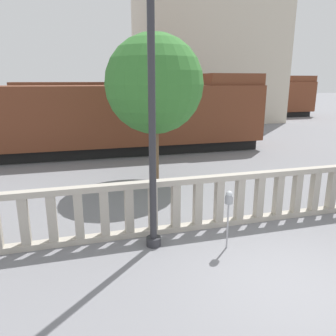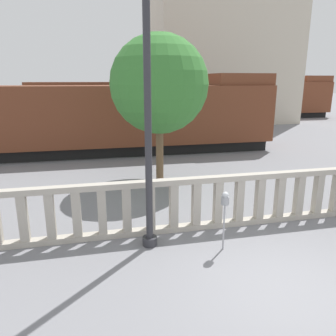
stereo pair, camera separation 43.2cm
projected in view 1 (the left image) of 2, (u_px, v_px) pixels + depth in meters
name	position (u px, v px, depth m)	size (l,w,h in m)	color
ground_plane	(292.00, 284.00, 6.12)	(160.00, 160.00, 0.00)	slate
balustrade	(229.00, 200.00, 8.50)	(16.75, 0.24, 1.38)	#ADA599
lamppost	(152.00, 89.00, 6.66)	(0.36, 0.36, 6.46)	#2D2D33
parking_meter	(229.00, 202.00, 7.18)	(0.18, 0.18, 1.37)	#99999E
train_near	(66.00, 119.00, 16.20)	(20.71, 3.18, 4.04)	black
train_far	(179.00, 100.00, 31.25)	(28.98, 2.86, 4.14)	black
building_block	(206.00, 39.00, 29.81)	(12.14, 8.95, 14.66)	beige
tree_left	(154.00, 85.00, 11.64)	(3.52, 3.52, 5.32)	brown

